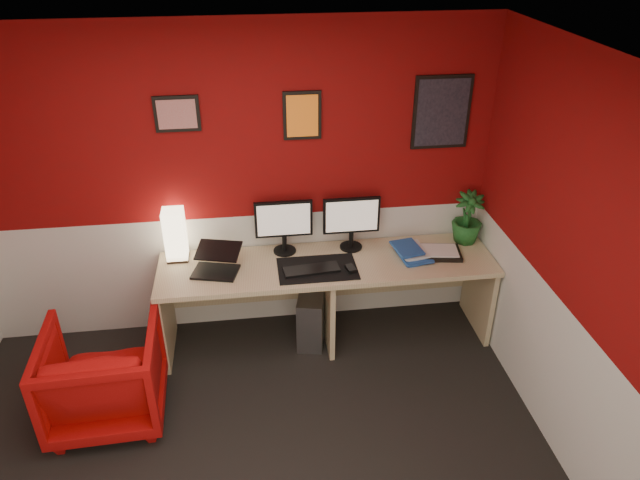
{
  "coord_description": "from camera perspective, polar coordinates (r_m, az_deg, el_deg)",
  "views": [
    {
      "loc": [
        0.12,
        -2.41,
        3.13
      ],
      "look_at": [
        0.6,
        1.21,
        1.05
      ],
      "focal_mm": 32.99,
      "sensor_mm": 36.0,
      "label": 1
    }
  ],
  "objects": [
    {
      "name": "laptop",
      "position": [
        4.43,
        -10.21,
        -1.97
      ],
      "size": [
        0.38,
        0.31,
        0.22
      ],
      "primitive_type": "cube",
      "rotation": [
        0.0,
        0.0,
        -0.26
      ],
      "color": "black",
      "rests_on": "desk"
    },
    {
      "name": "wall_back",
      "position": [
        4.57,
        -8.42,
        5.05
      ],
      "size": [
        4.0,
        0.01,
        2.5
      ],
      "primitive_type": "cube",
      "color": "maroon",
      "rests_on": "ground"
    },
    {
      "name": "monitor_right",
      "position": [
        4.61,
        3.11,
        2.38
      ],
      "size": [
        0.45,
        0.06,
        0.58
      ],
      "primitive_type": "cube",
      "color": "black",
      "rests_on": "desk"
    },
    {
      "name": "art_left",
      "position": [
        4.36,
        -13.71,
        11.81
      ],
      "size": [
        0.32,
        0.02,
        0.26
      ],
      "primitive_type": "cube",
      "color": "red",
      "rests_on": "wall_back"
    },
    {
      "name": "wall_right",
      "position": [
        3.59,
        25.63,
        -5.22
      ],
      "size": [
        0.01,
        3.5,
        2.5
      ],
      "primitive_type": "cube",
      "color": "maroon",
      "rests_on": "ground"
    },
    {
      "name": "pc_tower",
      "position": [
        4.84,
        -0.8,
        -7.24
      ],
      "size": [
        0.29,
        0.48,
        0.45
      ],
      "primitive_type": "cube",
      "rotation": [
        0.0,
        0.0,
        -0.22
      ],
      "color": "#99999E",
      "rests_on": "ground"
    },
    {
      "name": "monitor_left",
      "position": [
        4.55,
        -3.54,
        2.02
      ],
      "size": [
        0.45,
        0.06,
        0.58
      ],
      "primitive_type": "cube",
      "color": "black",
      "rests_on": "desk"
    },
    {
      "name": "wainscot_right",
      "position": [
        4.03,
        23.22,
        -14.05
      ],
      "size": [
        0.01,
        3.5,
        1.0
      ],
      "primitive_type": "cube",
      "color": "silver",
      "rests_on": "ground"
    },
    {
      "name": "armchair",
      "position": [
        4.36,
        -20.17,
        -12.13
      ],
      "size": [
        0.78,
        0.8,
        0.7
      ],
      "primitive_type": "imported",
      "rotation": [
        0.0,
        0.0,
        3.18
      ],
      "color": "#AC0F0D",
      "rests_on": "ground"
    },
    {
      "name": "book_bottom",
      "position": [
        4.63,
        7.72,
        -1.63
      ],
      "size": [
        0.26,
        0.33,
        0.03
      ],
      "primitive_type": "imported",
      "rotation": [
        0.0,
        0.0,
        0.11
      ],
      "color": "#224F9E",
      "rests_on": "desk"
    },
    {
      "name": "ceiling",
      "position": [
        2.49,
        -10.4,
        14.59
      ],
      "size": [
        4.0,
        3.5,
        0.01
      ],
      "primitive_type": "cube",
      "color": "white",
      "rests_on": "ground"
    },
    {
      "name": "desk",
      "position": [
        4.75,
        0.71,
        -5.94
      ],
      "size": [
        2.6,
        0.65,
        0.73
      ],
      "primitive_type": "cube",
      "color": "tan",
      "rests_on": "ground"
    },
    {
      "name": "book_top",
      "position": [
        4.62,
        7.32,
        -1.0
      ],
      "size": [
        0.24,
        0.29,
        0.02
      ],
      "primitive_type": "imported",
      "rotation": [
        0.0,
        0.0,
        0.16
      ],
      "color": "#224F9E",
      "rests_on": "book_middle"
    },
    {
      "name": "art_right",
      "position": [
        4.6,
        11.71,
        12.03
      ],
      "size": [
        0.44,
        0.02,
        0.56
      ],
      "primitive_type": "cube",
      "color": "black",
      "rests_on": "wall_back"
    },
    {
      "name": "potted_plant",
      "position": [
        4.87,
        14.12,
        2.1
      ],
      "size": [
        0.28,
        0.28,
        0.43
      ],
      "primitive_type": "imported",
      "rotation": [
        0.0,
        0.0,
        -0.19
      ],
      "color": "#19591E",
      "rests_on": "desk"
    },
    {
      "name": "zen_tray",
      "position": [
        4.73,
        11.37,
        -1.21
      ],
      "size": [
        0.38,
        0.3,
        0.03
      ],
      "primitive_type": "cube",
      "rotation": [
        0.0,
        0.0,
        -0.15
      ],
      "color": "black",
      "rests_on": "desk"
    },
    {
      "name": "shoji_lamp",
      "position": [
        4.63,
        -13.86,
        0.37
      ],
      "size": [
        0.16,
        0.16,
        0.4
      ],
      "primitive_type": "cube",
      "color": "#FFE5B2",
      "rests_on": "desk"
    },
    {
      "name": "keyboard",
      "position": [
        4.43,
        -0.83,
        -2.88
      ],
      "size": [
        0.43,
        0.18,
        0.02
      ],
      "primitive_type": "cube",
      "rotation": [
        0.0,
        0.0,
        0.1
      ],
      "color": "black",
      "rests_on": "desk_mat"
    },
    {
      "name": "art_center",
      "position": [
        4.37,
        -1.74,
        11.98
      ],
      "size": [
        0.28,
        0.02,
        0.36
      ],
      "primitive_type": "cube",
      "color": "orange",
      "rests_on": "wall_back"
    },
    {
      "name": "wainscot_back",
      "position": [
        4.92,
        -7.79,
        -2.93
      ],
      "size": [
        4.0,
        0.01,
        1.0
      ],
      "primitive_type": "cube",
      "color": "silver",
      "rests_on": "ground"
    },
    {
      "name": "book_middle",
      "position": [
        4.65,
        7.72,
        -1.16
      ],
      "size": [
        0.24,
        0.3,
        0.02
      ],
      "primitive_type": "imported",
      "rotation": [
        0.0,
        0.0,
        0.11
      ],
      "color": "silver",
      "rests_on": "book_bottom"
    },
    {
      "name": "desk_mat",
      "position": [
        4.46,
        -0.26,
        -2.79
      ],
      "size": [
        0.6,
        0.38,
        0.01
      ],
      "primitive_type": "cube",
      "color": "black",
      "rests_on": "desk"
    },
    {
      "name": "mouse",
      "position": [
        4.43,
        3.0,
        -2.8
      ],
      "size": [
        0.08,
        0.11,
        0.03
      ],
      "primitive_type": "cube",
      "rotation": [
        0.0,
        0.0,
        0.21
      ],
      "color": "black",
      "rests_on": "desk_mat"
    }
  ]
}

